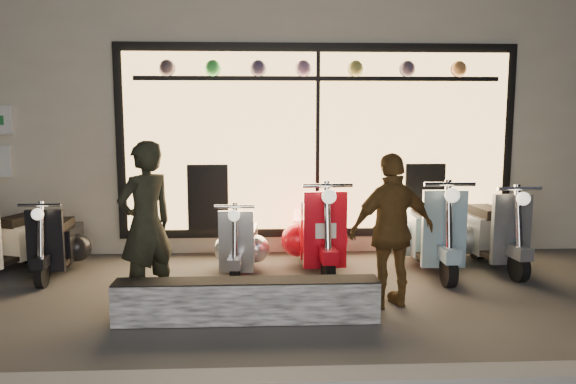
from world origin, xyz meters
name	(u,v)px	position (x,y,z in m)	size (l,w,h in m)	color
ground	(259,298)	(0.00, 0.00, 0.00)	(40.00, 40.00, 0.00)	#383533
kerb	(258,383)	(0.00, -2.00, 0.06)	(40.00, 0.25, 0.12)	slate
shop_building	(259,105)	(0.00, 4.98, 2.10)	(10.20, 6.23, 4.20)	beige
graffiti_barrier	(247,301)	(-0.11, -0.65, 0.20)	(2.46, 0.28, 0.40)	black
scooter_silver	(240,244)	(-0.23, 1.01, 0.36)	(0.44, 1.25, 0.89)	black
scooter_red	(317,233)	(0.72, 1.16, 0.45)	(0.55, 1.56, 1.11)	black
scooter_black	(59,243)	(-2.46, 1.15, 0.36)	(0.43, 1.26, 0.91)	black
scooter_cream	(17,239)	(-3.02, 1.29, 0.38)	(0.72, 1.32, 0.95)	black
scooter_blue	(430,232)	(2.15, 1.12, 0.45)	(0.51, 1.57, 1.13)	black
scooter_grey	(488,232)	(2.94, 1.22, 0.42)	(0.54, 1.48, 1.05)	black
man	(146,224)	(-1.13, -0.15, 0.84)	(0.61, 0.40, 1.67)	black
woman	(392,231)	(1.33, -0.29, 0.78)	(0.91, 0.38, 1.55)	brown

